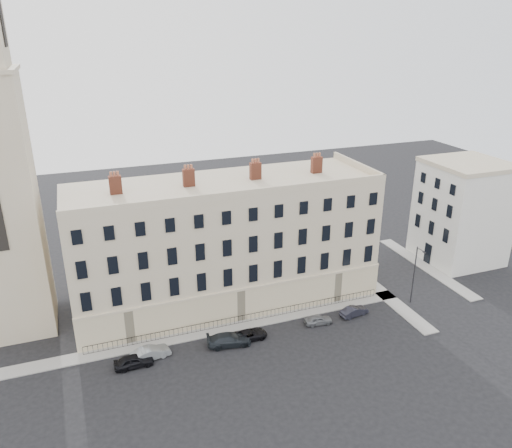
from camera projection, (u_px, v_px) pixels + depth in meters
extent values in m
plane|color=black|center=(310.00, 338.00, 54.63)|extent=(160.00, 160.00, 0.00)
cube|color=#C6B593|center=(225.00, 242.00, 60.38)|extent=(36.00, 12.00, 15.00)
cube|color=beige|center=(241.00, 306.00, 57.11)|extent=(36.10, 0.18, 4.00)
cube|color=beige|center=(352.00, 260.00, 68.25)|extent=(0.18, 12.10, 4.00)
cube|color=#C6B593|center=(239.00, 194.00, 52.36)|extent=(36.00, 0.35, 0.80)
cube|color=#C6B593|center=(358.00, 165.00, 63.23)|extent=(0.35, 12.00, 0.80)
cube|color=brown|center=(115.00, 185.00, 53.37)|extent=(1.30, 0.70, 2.00)
cube|color=brown|center=(189.00, 178.00, 55.95)|extent=(1.30, 0.70, 2.00)
cube|color=brown|center=(255.00, 171.00, 58.53)|extent=(1.30, 0.70, 2.00)
cube|color=brown|center=(317.00, 165.00, 61.12)|extent=(1.30, 0.70, 2.00)
cube|color=silver|center=(462.00, 213.00, 70.99)|extent=(10.00, 10.00, 14.00)
cube|color=gray|center=(210.00, 331.00, 55.73)|extent=(48.00, 2.00, 0.12)
cube|color=gray|center=(372.00, 285.00, 65.78)|extent=(2.00, 24.00, 0.12)
cube|color=gray|center=(425.00, 267.00, 70.75)|extent=(2.00, 20.00, 0.12)
cube|color=black|center=(243.00, 316.00, 57.02)|extent=(35.00, 0.04, 0.04)
cube|color=black|center=(243.00, 322.00, 57.35)|extent=(35.00, 0.04, 0.04)
imported|color=black|center=(134.00, 361.00, 49.85)|extent=(3.94, 1.67, 1.33)
imported|color=gray|center=(150.00, 353.00, 51.05)|extent=(4.23, 2.08, 1.33)
imported|color=black|center=(229.00, 340.00, 53.21)|extent=(4.97, 2.59, 1.38)
imported|color=black|center=(250.00, 335.00, 54.29)|extent=(4.04, 2.00, 1.10)
imported|color=slate|center=(318.00, 320.00, 57.06)|extent=(3.35, 1.66, 1.10)
imported|color=#20202B|center=(354.00, 311.00, 58.70)|extent=(3.66, 1.73, 1.16)
cylinder|color=#2B2C30|center=(414.00, 275.00, 60.36)|extent=(0.15, 0.15, 7.52)
cylinder|color=#2B2C30|center=(421.00, 250.00, 58.43)|extent=(0.14, 1.41, 0.09)
cube|color=#2B2C30|center=(424.00, 252.00, 57.87)|extent=(0.18, 0.48, 0.11)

